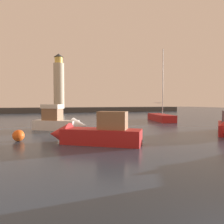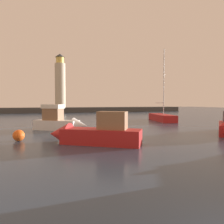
% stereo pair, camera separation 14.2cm
% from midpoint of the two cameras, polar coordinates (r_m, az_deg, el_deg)
% --- Properties ---
extents(ground_plane, '(220.00, 220.00, 0.00)m').
position_cam_midpoint_polar(ground_plane, '(37.93, -11.04, -2.44)').
color(ground_plane, '#2D3D51').
extents(breakwater, '(88.90, 6.66, 1.64)m').
position_cam_midpoint_polar(breakwater, '(72.83, -14.49, 0.51)').
color(breakwater, '#423F3D').
rests_on(breakwater, ground_plane).
extents(lighthouse, '(3.38, 3.38, 17.48)m').
position_cam_midpoint_polar(lighthouse, '(73.20, -13.43, 7.66)').
color(lighthouse, beige).
rests_on(lighthouse, breakwater).
extents(motorboat_0, '(7.34, 5.70, 2.84)m').
position_cam_midpoint_polar(motorboat_0, '(17.10, -5.12, -5.65)').
color(motorboat_0, '#B21E1E').
rests_on(motorboat_0, ground_plane).
extents(motorboat_1, '(6.35, 5.23, 3.25)m').
position_cam_midpoint_polar(motorboat_1, '(25.95, -13.20, -2.51)').
color(motorboat_1, white).
rests_on(motorboat_1, ground_plane).
extents(sailboat_moored, '(4.35, 9.18, 12.40)m').
position_cam_midpoint_polar(sailboat_moored, '(39.19, 13.07, -1.38)').
color(sailboat_moored, '#B21E1E').
rests_on(sailboat_moored, ground_plane).
extents(mooring_buoy, '(0.96, 0.96, 0.96)m').
position_cam_midpoint_polar(mooring_buoy, '(19.76, -23.17, -5.70)').
color(mooring_buoy, '#EA5919').
rests_on(mooring_buoy, ground_plane).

